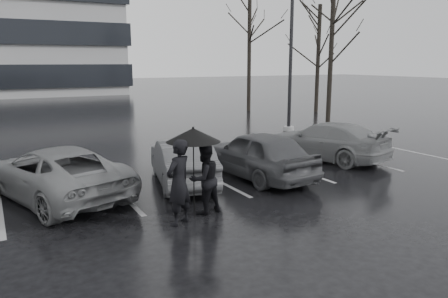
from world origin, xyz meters
name	(u,v)px	position (x,y,z in m)	size (l,w,h in m)	color
ground	(231,201)	(0.00, 0.00, 0.00)	(160.00, 160.00, 0.00)	black
car_main	(257,154)	(1.80, 1.61, 0.70)	(1.66, 4.13, 1.41)	black
car_west_a	(182,161)	(-0.41, 2.05, 0.64)	(1.35, 3.87, 1.28)	#303032
car_west_b	(55,173)	(-3.71, 2.31, 0.66)	(2.18, 4.73, 1.31)	#525355
car_east	(325,141)	(5.23, 2.55, 0.65)	(1.83, 4.51, 1.31)	#525355
pedestrian_left	(179,182)	(-1.69, -0.81, 0.91)	(0.66, 0.43, 1.82)	black
pedestrian_right	(204,179)	(-0.92, -0.43, 0.79)	(0.77, 0.60, 1.59)	black
umbrella	(193,135)	(-1.21, -0.52, 1.82)	(1.18, 1.18, 2.00)	black
lamp_post	(291,39)	(8.01, 8.37, 4.40)	(0.53, 0.53, 9.61)	#98989A
stall_stripes	(163,181)	(-0.80, 2.50, 0.00)	(19.72, 5.00, 0.00)	#959597
tree_east	(331,50)	(12.00, 10.00, 4.00)	(0.26, 0.26, 8.00)	black
tree_ne	(318,59)	(14.50, 14.00, 3.50)	(0.26, 0.26, 7.00)	black
tree_north	(249,48)	(11.00, 17.00, 4.25)	(0.26, 0.26, 8.50)	black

